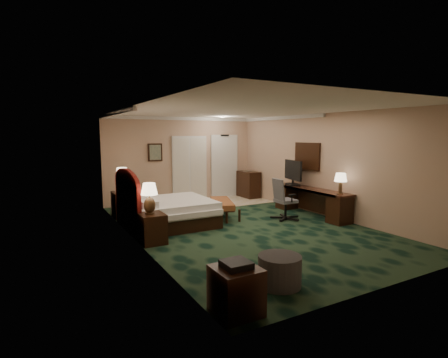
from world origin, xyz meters
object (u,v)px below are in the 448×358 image
ottoman (280,271)px  side_table (236,291)px  lamp_near (149,199)px  bed_bench (222,209)px  bed (170,213)px  nightstand_near (152,228)px  nightstand_far (123,204)px  minibar (249,184)px  lamp_far (122,180)px  tv (293,173)px  desk (311,202)px  desk_chair (286,199)px

ottoman → side_table: 1.01m
side_table → lamp_near: bearing=91.3°
bed_bench → side_table: side_table is taller
bed → side_table: bearing=-99.9°
nightstand_near → side_table: (0.04, -3.18, -0.01)m
bed → nightstand_far: (-0.77, 1.40, 0.03)m
nightstand_near → nightstand_far: (0.03, 2.55, 0.03)m
ottoman → lamp_near: bearing=109.8°
lamp_near → minibar: bearing=36.7°
side_table → lamp_far: bearing=90.3°
side_table → minibar: size_ratio=0.64×
lamp_far → bed_bench: (2.23, -1.30, -0.76)m
bed → lamp_near: lamp_near is taller
bed_bench → side_table: 4.89m
side_table → tv: 6.08m
desk → side_table: bearing=-141.7°
nightstand_far → desk: desk is taller
ottoman → tv: (3.41, 3.79, 0.86)m
desk → nightstand_far: bearing=153.1°
lamp_far → ottoman: size_ratio=1.04×
nightstand_far → desk: size_ratio=0.26×
bed → side_table: 4.39m
desk_chair → minibar: desk_chair is taller
nightstand_far → minibar: bearing=10.5°
ottoman → desk: (3.47, 3.11, 0.14)m
nightstand_far → side_table: bearing=-89.9°
lamp_far → ottoman: bearing=-79.6°
desk_chair → minibar: 3.25m
bed → ottoman: bed is taller
minibar → desk_chair: bearing=-106.1°
lamp_near → bed: bearing=53.6°
bed_bench → desk_chair: size_ratio=1.26×
ottoman → desk_chair: size_ratio=0.59×
tv → desk_chair: tv is taller
bed_bench → tv: tv is taller
bed → nightstand_near: size_ratio=3.22×
bed_bench → ottoman: (-1.25, -4.00, -0.00)m
tv → minibar: size_ratio=1.03×
lamp_near → tv: tv is taller
nightstand_far → tv: (4.37, -1.56, 0.75)m
bed_bench → desk_chair: 1.65m
lamp_near → ottoman: size_ratio=0.99×
bed → tv: 3.68m
bed → ottoman: size_ratio=3.08×
bed_bench → side_table: (-2.20, -4.37, 0.06)m
minibar → bed: bearing=-148.8°
bed_bench → ottoman: bed_bench is taller
nightstand_far → lamp_near: lamp_near is taller
nightstand_far → desk: (4.43, -2.24, 0.03)m
lamp_far → desk: size_ratio=0.26×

